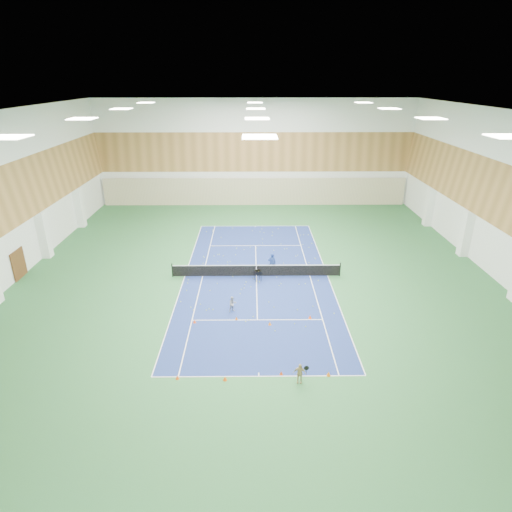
# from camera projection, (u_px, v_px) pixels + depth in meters

# --- Properties ---
(ground) EXTENTS (40.00, 40.00, 0.00)m
(ground) POSITION_uv_depth(u_px,v_px,m) (256.00, 276.00, 32.78)
(ground) COLOR #2A6233
(ground) RESTS_ON ground
(room_shell) EXTENTS (36.00, 40.00, 12.00)m
(room_shell) POSITION_uv_depth(u_px,v_px,m) (256.00, 200.00, 30.45)
(room_shell) COLOR white
(room_shell) RESTS_ON ground
(wood_cladding) EXTENTS (36.00, 40.00, 8.00)m
(wood_cladding) POSITION_uv_depth(u_px,v_px,m) (256.00, 172.00, 29.67)
(wood_cladding) COLOR #A7763E
(wood_cladding) RESTS_ON room_shell
(ceiling_light_grid) EXTENTS (21.40, 25.40, 0.06)m
(ceiling_light_grid) POSITION_uv_depth(u_px,v_px,m) (256.00, 113.00, 28.15)
(ceiling_light_grid) COLOR white
(ceiling_light_grid) RESTS_ON room_shell
(court_surface) EXTENTS (10.97, 23.77, 0.01)m
(court_surface) POSITION_uv_depth(u_px,v_px,m) (256.00, 276.00, 32.78)
(court_surface) COLOR navy
(court_surface) RESTS_ON ground
(tennis_balls_scatter) EXTENTS (10.57, 22.77, 0.07)m
(tennis_balls_scatter) POSITION_uv_depth(u_px,v_px,m) (256.00, 276.00, 32.76)
(tennis_balls_scatter) COLOR #ADCD23
(tennis_balls_scatter) RESTS_ON ground
(tennis_net) EXTENTS (12.80, 0.10, 1.10)m
(tennis_net) POSITION_uv_depth(u_px,v_px,m) (256.00, 270.00, 32.57)
(tennis_net) COLOR black
(tennis_net) RESTS_ON ground
(back_curtain) EXTENTS (35.40, 0.16, 3.20)m
(back_curtain) POSITION_uv_depth(u_px,v_px,m) (254.00, 192.00, 50.36)
(back_curtain) COLOR #C6B793
(back_curtain) RESTS_ON ground
(door_left_b) EXTENTS (0.08, 1.80, 2.20)m
(door_left_b) POSITION_uv_depth(u_px,v_px,m) (19.00, 264.00, 32.18)
(door_left_b) COLOR #593319
(door_left_b) RESTS_ON ground
(coach) EXTENTS (0.63, 0.43, 1.68)m
(coach) POSITION_uv_depth(u_px,v_px,m) (272.00, 263.00, 33.02)
(coach) COLOR navy
(coach) RESTS_ON ground
(child_court) EXTENTS (0.65, 0.61, 1.07)m
(child_court) POSITION_uv_depth(u_px,v_px,m) (233.00, 304.00, 27.67)
(child_court) COLOR #9B9BA3
(child_court) RESTS_ON ground
(child_apron) EXTENTS (0.68, 0.35, 1.11)m
(child_apron) POSITION_uv_depth(u_px,v_px,m) (299.00, 373.00, 21.19)
(child_apron) COLOR tan
(child_apron) RESTS_ON ground
(ball_cart) EXTENTS (0.61, 0.61, 0.84)m
(ball_cart) POSITION_uv_depth(u_px,v_px,m) (258.00, 276.00, 31.91)
(ball_cart) COLOR black
(ball_cart) RESTS_ON ground
(cone_svc_a) EXTENTS (0.20, 0.20, 0.22)m
(cone_svc_a) POSITION_uv_depth(u_px,v_px,m) (195.00, 321.00, 26.54)
(cone_svc_a) COLOR #FF460D
(cone_svc_a) RESTS_ON ground
(cone_svc_b) EXTENTS (0.20, 0.20, 0.22)m
(cone_svc_b) POSITION_uv_depth(u_px,v_px,m) (236.00, 318.00, 26.88)
(cone_svc_b) COLOR #E4600C
(cone_svc_b) RESTS_ON ground
(cone_svc_c) EXTENTS (0.21, 0.21, 0.23)m
(cone_svc_c) POSITION_uv_depth(u_px,v_px,m) (270.00, 323.00, 26.31)
(cone_svc_c) COLOR orange
(cone_svc_c) RESTS_ON ground
(cone_svc_d) EXTENTS (0.22, 0.22, 0.24)m
(cone_svc_d) POSITION_uv_depth(u_px,v_px,m) (310.00, 317.00, 27.00)
(cone_svc_d) COLOR #FF4A0D
(cone_svc_d) RESTS_ON ground
(cone_base_a) EXTENTS (0.19, 0.19, 0.21)m
(cone_base_a) POSITION_uv_depth(u_px,v_px,m) (177.00, 377.00, 21.61)
(cone_base_a) COLOR #F9510D
(cone_base_a) RESTS_ON ground
(cone_base_b) EXTENTS (0.21, 0.21, 0.24)m
(cone_base_b) POSITION_uv_depth(u_px,v_px,m) (225.00, 378.00, 21.52)
(cone_base_b) COLOR #FC580D
(cone_base_b) RESTS_ON ground
(cone_base_c) EXTENTS (0.19, 0.19, 0.21)m
(cone_base_c) POSITION_uv_depth(u_px,v_px,m) (281.00, 373.00, 21.92)
(cone_base_c) COLOR #DA3F0B
(cone_base_c) RESTS_ON ground
(cone_base_d) EXTENTS (0.22, 0.22, 0.24)m
(cone_base_d) POSITION_uv_depth(u_px,v_px,m) (329.00, 374.00, 21.85)
(cone_base_d) COLOR orange
(cone_base_d) RESTS_ON ground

